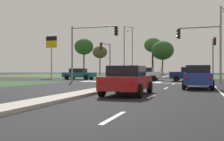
{
  "coord_description": "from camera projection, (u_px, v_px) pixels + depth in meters",
  "views": [
    {
      "loc": [
        5.62,
        -3.13,
        1.26
      ],
      "look_at": [
        -5.42,
        30.95,
        1.22
      ],
      "focal_mm": 42.69,
      "sensor_mm": 36.0,
      "label": 1
    }
  ],
  "objects": [
    {
      "name": "treeline_third",
      "position": [
        153.0,
        45.0,
        70.41
      ],
      "size": [
        4.52,
        4.52,
        9.88
      ],
      "color": "#423323",
      "rests_on": "ground"
    },
    {
      "name": "median_island_far",
      "position": [
        171.0,
        76.0,
        57.03
      ],
      "size": [
        1.2,
        36.0,
        0.14
      ],
      "primitive_type": "cube",
      "color": "gray",
      "rests_on": "ground"
    },
    {
      "name": "car_navy_fifth",
      "position": [
        189.0,
        74.0,
        29.62
      ],
      "size": [
        4.17,
        2.0,
        1.6
      ],
      "rotation": [
        0.0,
        0.0,
        1.57
      ],
      "color": "#161E47",
      "rests_on": "ground"
    },
    {
      "name": "car_teal_fourth",
      "position": [
        79.0,
        74.0,
        35.68
      ],
      "size": [
        4.36,
        2.0,
        1.49
      ],
      "rotation": [
        0.0,
        0.0,
        -1.57
      ],
      "color": "#19565B",
      "rests_on": "ground"
    },
    {
      "name": "crosswalk_bar_fifth",
      "position": [
        126.0,
        82.0,
        28.86
      ],
      "size": [
        0.7,
        2.8,
        0.01
      ],
      "primitive_type": "cube",
      "color": "silver",
      "rests_on": "ground"
    },
    {
      "name": "traffic_signal_far_left",
      "position": [
        107.0,
        54.0,
        40.36
      ],
      "size": [
        0.32,
        4.39,
        5.46
      ],
      "color": "gray",
      "rests_on": "ground"
    },
    {
      "name": "crosswalk_bar_sixth",
      "position": [
        137.0,
        82.0,
        28.5
      ],
      "size": [
        0.7,
        2.8,
        0.01
      ],
      "primitive_type": "cube",
      "color": "silver",
      "rests_on": "ground"
    },
    {
      "name": "pedestrian_at_median",
      "position": [
        162.0,
        70.0,
        45.08
      ],
      "size": [
        0.34,
        0.34,
        1.8
      ],
      "rotation": [
        0.0,
        0.0,
        5.48
      ],
      "color": "#4C4C4C",
      "rests_on": "median_island_far"
    },
    {
      "name": "crosswalk_bar_fourth",
      "position": [
        116.0,
        82.0,
        29.21
      ],
      "size": [
        0.7,
        2.8,
        0.01
      ],
      "primitive_type": "cube",
      "color": "silver",
      "rests_on": "ground"
    },
    {
      "name": "car_red_second",
      "position": [
        127.0,
        80.0,
        13.53
      ],
      "size": [
        2.04,
        4.17,
        1.48
      ],
      "color": "#A31919",
      "rests_on": "ground"
    },
    {
      "name": "crosswalk_bar_second",
      "position": [
        97.0,
        81.0,
        29.92
      ],
      "size": [
        0.7,
        2.8,
        0.01
      ],
      "primitive_type": "cube",
      "color": "silver",
      "rests_on": "ground"
    },
    {
      "name": "edge_line_right",
      "position": [
        223.0,
        94.0,
        14.02
      ],
      "size": [
        0.14,
        24.0,
        0.01
      ],
      "primitive_type": "cube",
      "color": "silver",
      "rests_on": "ground"
    },
    {
      "name": "car_blue_near",
      "position": [
        198.0,
        77.0,
        18.15
      ],
      "size": [
        1.95,
        4.19,
        1.59
      ],
      "color": "navy",
      "rests_on": "ground"
    },
    {
      "name": "traffic_signal_near_right",
      "position": [
        204.0,
        43.0,
        25.07
      ],
      "size": [
        4.09,
        0.32,
        5.56
      ],
      "color": "gray",
      "rests_on": "ground"
    },
    {
      "name": "lane_dash_third",
      "position": [
        166.0,
        88.0,
        18.44
      ],
      "size": [
        0.14,
        2.0,
        0.01
      ],
      "primitive_type": "cube",
      "color": "silver",
      "rests_on": "ground"
    },
    {
      "name": "fuel_price_totem",
      "position": [
        51.0,
        47.0,
        41.87
      ],
      "size": [
        1.8,
        0.24,
        6.6
      ],
      "color": "silver",
      "rests_on": "ground"
    },
    {
      "name": "lane_dash_near",
      "position": [
        114.0,
        117.0,
        7.03
      ],
      "size": [
        0.14,
        2.0,
        0.01
      ],
      "primitive_type": "cube",
      "color": "silver",
      "rests_on": "ground"
    },
    {
      "name": "treeline_near",
      "position": [
        84.0,
        47.0,
        76.52
      ],
      "size": [
        5.41,
        5.41,
        10.34
      ],
      "color": "#423323",
      "rests_on": "ground"
    },
    {
      "name": "treeline_second",
      "position": [
        100.0,
        52.0,
        71.63
      ],
      "size": [
        3.92,
        3.92,
        7.8
      ],
      "color": "#423323",
      "rests_on": "ground"
    },
    {
      "name": "lane_dash_fifth",
      "position": [
        178.0,
        81.0,
        29.86
      ],
      "size": [
        0.14,
        2.0,
        0.01
      ],
      "primitive_type": "cube",
      "color": "silver",
      "rests_on": "ground"
    },
    {
      "name": "median_island_near",
      "position": [
        95.0,
        91.0,
        15.18
      ],
      "size": [
        1.2,
        22.0,
        0.14
      ],
      "primitive_type": "cube",
      "color": "#ADA89E",
      "rests_on": "ground"
    },
    {
      "name": "street_lamp_third",
      "position": [
        125.0,
        49.0,
        52.2
      ],
      "size": [
        1.81,
        1.87,
        9.89
      ],
      "color": "gray",
      "rests_on": "ground"
    },
    {
      "name": "traffic_signal_near_left",
      "position": [
        88.0,
        43.0,
        28.73
      ],
      "size": [
        5.42,
        0.32,
        6.13
      ],
      "color": "gray",
      "rests_on": "ground"
    },
    {
      "name": "treeline_fourth",
      "position": [
        163.0,
        50.0,
        66.33
      ],
      "size": [
        5.56,
        5.56,
        8.59
      ],
      "color": "#423323",
      "rests_on": "ground"
    },
    {
      "name": "ground_plane",
      "position": [
        151.0,
        80.0,
        33.25
      ],
      "size": [
        200.0,
        200.0,
        0.0
      ],
      "primitive_type": "plane",
      "color": "black"
    },
    {
      "name": "crosswalk_bar_third",
      "position": [
        106.0,
        81.0,
        29.57
      ],
      "size": [
        0.7,
        2.8,
        0.01
      ],
      "primitive_type": "cube",
      "color": "silver",
      "rests_on": "ground"
    },
    {
      "name": "lane_dash_second",
      "position": [
        152.0,
        96.0,
        12.74
      ],
      "size": [
        0.14,
        2.0,
        0.01
      ],
      "primitive_type": "cube",
      "color": "silver",
      "rests_on": "ground"
    },
    {
      "name": "traffic_signal_far_right",
      "position": [
        214.0,
        51.0,
        35.61
      ],
      "size": [
        0.32,
        4.6,
        5.63
      ],
      "color": "gray",
      "rests_on": "ground"
    },
    {
      "name": "crosswalk_bar_seventh",
      "position": [
        147.0,
        82.0,
        28.15
      ],
      "size": [
        0.7,
        2.8,
        0.01
      ],
      "primitive_type": "cube",
      "color": "silver",
      "rests_on": "ground"
    },
    {
      "name": "car_white_third",
      "position": [
        144.0,
        74.0,
        32.75
      ],
      "size": [
        4.45,
        1.95,
        1.58
      ],
      "rotation": [
        0.0,
        0.0,
        1.57
      ],
      "color": "silver",
      "rests_on": "ground"
    },
    {
      "name": "street_lamp_second",
      "position": [
        221.0,
        39.0,
        31.52
      ],
      "size": [
        0.98,
        2.29,
        8.84
      ],
      "color": "gray",
      "rests_on": "ground"
    },
    {
      "name": "crosswalk_bar_eighth",
      "position": [
        158.0,
        82.0,
        27.79
      ],
      "size": [
        0.7,
        2.8,
        0.01
      ],
      "primitive_type": "cube",
      "color": "silver",
      "rests_on": "ground"
    },
    {
      "name": "grass_verge_far_left",
      "position": [
        63.0,
        75.0,
        64.42
      ],
      "size": [
        35.0,
        35.0,
        0.01
      ],
      "primitive_type": "cube",
      "color": "#385B2D",
      "rests_on": "ground"
    },
    {
      "name": "crosswalk_bar_near",
      "position": [
        87.0,
        81.0,
        30.28
      ],
      "size": [
        0.7,
        2.8,
        0.01
      ],
      "primitive_type": "cube",
      "color": "silver",
      "rests_on": "ground"
    },
    {
      "name": "stop_bar_near",
      "position": [
        178.0,
        83.0,
        25.42
      ],
      "size": [
        6.4,
        0.5,
        0.01
      ],
      "primitive_type": "cube",
      "color": "silver",
      "rests_on": "ground"
    },
    {
      "name": "lane_dash_fourth",
      "position": [
        174.0,
        84.0,
        24.15
      ],
      "size": [
        0.14,
        2.0,
        0.01
      ],
      "primitive_type": "cube",
      "color": "silver",
      "rests_on": "ground"
    },
    {
      "name": "street_lamp_fourth",
      "position": [
        132.0,
        50.0,
        58.62
      ],
      "size": [
        1.87,
        1.21,
        10.25
      ],
      "color": "gray",
      "rests_on": "ground"
    }
  ]
}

